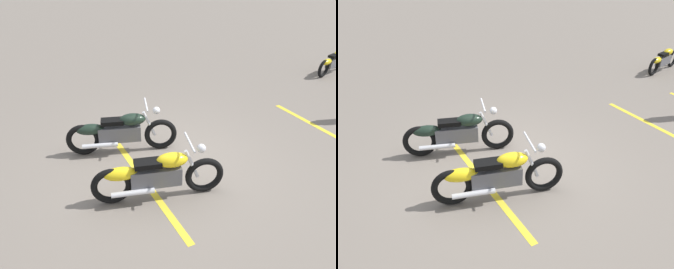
# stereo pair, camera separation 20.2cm
# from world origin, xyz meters

# --- Properties ---
(ground_plane) EXTENTS (60.00, 60.00, 0.00)m
(ground_plane) POSITION_xyz_m (0.00, 0.00, 0.00)
(ground_plane) COLOR slate
(motorcycle_bright_foreground) EXTENTS (2.18, 0.80, 1.04)m
(motorcycle_bright_foreground) POSITION_xyz_m (-0.65, -0.81, 0.46)
(motorcycle_bright_foreground) COLOR black
(motorcycle_bright_foreground) RESTS_ON ground
(motorcycle_dark_foreground) EXTENTS (2.15, 0.86, 1.04)m
(motorcycle_dark_foreground) POSITION_xyz_m (-0.69, 0.83, 0.46)
(motorcycle_dark_foreground) COLOR black
(motorcycle_dark_foreground) RESTS_ON ground
(motorcycle_row_center) EXTENTS (1.87, 0.54, 0.71)m
(motorcycle_row_center) POSITION_xyz_m (7.16, 2.26, 0.39)
(motorcycle_row_center) COLOR black
(motorcycle_row_center) RESTS_ON ground
(parking_stripe_near) EXTENTS (0.12, 3.20, 0.01)m
(parking_stripe_near) POSITION_xyz_m (-0.64, -0.41, 0.00)
(parking_stripe_near) COLOR yellow
(parking_stripe_near) RESTS_ON ground
(parking_stripe_mid) EXTENTS (0.12, 3.20, 0.01)m
(parking_stripe_mid) POSITION_xyz_m (3.79, -0.49, 0.00)
(parking_stripe_mid) COLOR yellow
(parking_stripe_mid) RESTS_ON ground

